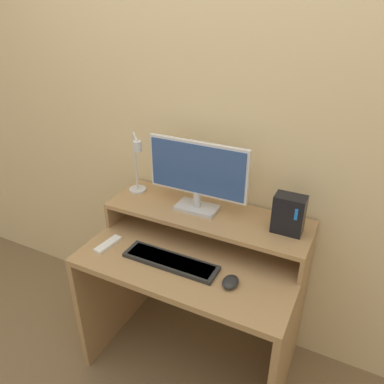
{
  "coord_description": "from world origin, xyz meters",
  "views": [
    {
      "loc": [
        0.64,
        -0.98,
        1.8
      ],
      "look_at": [
        -0.02,
        0.35,
        1.03
      ],
      "focal_mm": 35.0,
      "sensor_mm": 36.0,
      "label": 1
    }
  ],
  "objects_px": {
    "keyboard": "(171,261)",
    "mouse": "(230,282)",
    "monitor": "(197,173)",
    "desk_lamp": "(137,166)",
    "remote_control": "(108,244)",
    "router_dock": "(289,214)"
  },
  "relations": [
    {
      "from": "desk_lamp",
      "to": "router_dock",
      "type": "relative_size",
      "value": 1.85
    },
    {
      "from": "monitor",
      "to": "keyboard",
      "type": "relative_size",
      "value": 1.12
    },
    {
      "from": "monitor",
      "to": "keyboard",
      "type": "distance_m",
      "value": 0.43
    },
    {
      "from": "router_dock",
      "to": "keyboard",
      "type": "bearing_deg",
      "value": -148.01
    },
    {
      "from": "desk_lamp",
      "to": "router_dock",
      "type": "height_order",
      "value": "desk_lamp"
    },
    {
      "from": "router_dock",
      "to": "keyboard",
      "type": "distance_m",
      "value": 0.57
    },
    {
      "from": "desk_lamp",
      "to": "monitor",
      "type": "bearing_deg",
      "value": -0.13
    },
    {
      "from": "mouse",
      "to": "router_dock",
      "type": "bearing_deg",
      "value": 63.12
    },
    {
      "from": "monitor",
      "to": "mouse",
      "type": "relative_size",
      "value": 5.48
    },
    {
      "from": "keyboard",
      "to": "remote_control",
      "type": "bearing_deg",
      "value": -176.85
    },
    {
      "from": "monitor",
      "to": "desk_lamp",
      "type": "relative_size",
      "value": 1.52
    },
    {
      "from": "desk_lamp",
      "to": "router_dock",
      "type": "bearing_deg",
      "value": 0.01
    },
    {
      "from": "monitor",
      "to": "mouse",
      "type": "xyz_separation_m",
      "value": [
        0.3,
        -0.29,
        -0.32
      ]
    },
    {
      "from": "keyboard",
      "to": "mouse",
      "type": "xyz_separation_m",
      "value": [
        0.3,
        -0.02,
        0.01
      ]
    },
    {
      "from": "monitor",
      "to": "desk_lamp",
      "type": "xyz_separation_m",
      "value": [
        -0.35,
        0.0,
        -0.03
      ]
    },
    {
      "from": "keyboard",
      "to": "remote_control",
      "type": "xyz_separation_m",
      "value": [
        -0.34,
        -0.02,
        -0.0
      ]
    },
    {
      "from": "monitor",
      "to": "desk_lamp",
      "type": "distance_m",
      "value": 0.35
    },
    {
      "from": "monitor",
      "to": "remote_control",
      "type": "relative_size",
      "value": 3.25
    },
    {
      "from": "keyboard",
      "to": "desk_lamp",
      "type": "bearing_deg",
      "value": 141.08
    },
    {
      "from": "remote_control",
      "to": "router_dock",
      "type": "bearing_deg",
      "value": 20.74
    },
    {
      "from": "monitor",
      "to": "keyboard",
      "type": "xyz_separation_m",
      "value": [
        0.0,
        -0.28,
        -0.33
      ]
    },
    {
      "from": "router_dock",
      "to": "mouse",
      "type": "distance_m",
      "value": 0.39
    }
  ]
}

